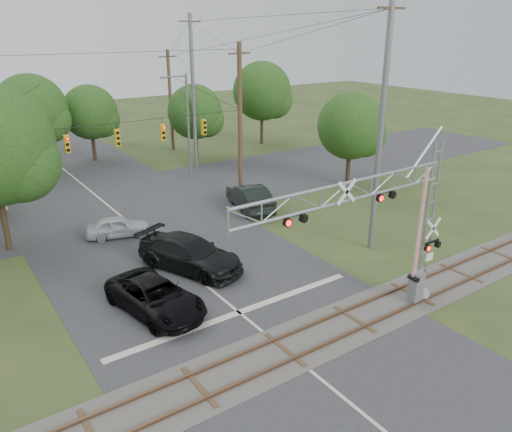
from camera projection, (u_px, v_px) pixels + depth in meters
ground at (317, 377)px, 19.02m from camera, size 160.00×160.00×0.00m
road_main at (194, 276)px, 26.71m from camera, size 14.00×90.00×0.02m
road_cross at (106, 204)px, 37.48m from camera, size 90.00×12.00×0.02m
railroad_track at (285, 350)px, 20.55m from camera, size 90.00×3.20×0.17m
crossing_gantry at (382, 221)px, 21.10m from camera, size 11.49×0.99×7.76m
traffic_signal_span at (131, 136)px, 32.86m from camera, size 19.34×0.36×11.50m
pickup_black at (156, 297)px, 23.11m from camera, size 3.54×5.94×1.55m
car_dark at (190, 254)px, 27.20m from camera, size 4.79×6.71×1.81m
sedan_silver at (118, 226)px, 31.52m from camera, size 4.24×2.62×1.35m
suv_dark at (250, 197)px, 36.16m from camera, size 3.19×5.86×1.83m
streetlight at (186, 121)px, 42.28m from camera, size 2.37×0.25×8.90m
utility_poles at (141, 121)px, 34.77m from camera, size 26.06×30.51×14.09m
treeline at (42, 121)px, 38.76m from camera, size 53.72×25.52×9.79m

